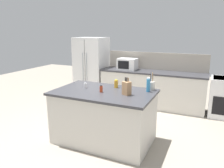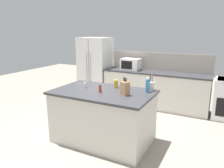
{
  "view_description": "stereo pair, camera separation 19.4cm",
  "coord_description": "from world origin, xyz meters",
  "px_view_note": "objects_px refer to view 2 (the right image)",
  "views": [
    {
      "loc": [
        1.65,
        -3.27,
        1.97
      ],
      "look_at": [
        0.0,
        0.35,
        0.99
      ],
      "focal_mm": 35.0,
      "sensor_mm": 36.0,
      "label": 1
    },
    {
      "loc": [
        1.83,
        -3.19,
        1.97
      ],
      "look_at": [
        0.0,
        0.35,
        0.99
      ],
      "focal_mm": 35.0,
      "sensor_mm": 36.0,
      "label": 2
    }
  ],
  "objects_px": {
    "spice_jar_paprika": "(100,89)",
    "salt_shaker": "(85,85)",
    "refrigerator": "(96,68)",
    "utensil_crock": "(151,86)",
    "knife_block": "(125,88)",
    "microwave": "(131,64)",
    "dish_soap_bottle": "(148,85)",
    "honey_jar": "(116,84)"
  },
  "relations": [
    {
      "from": "spice_jar_paprika",
      "to": "salt_shaker",
      "type": "relative_size",
      "value": 1.14
    },
    {
      "from": "refrigerator",
      "to": "utensil_crock",
      "type": "bearing_deg",
      "value": -38.9
    },
    {
      "from": "salt_shaker",
      "to": "refrigerator",
      "type": "bearing_deg",
      "value": 117.21
    },
    {
      "from": "spice_jar_paprika",
      "to": "knife_block",
      "type": "bearing_deg",
      "value": 4.53
    },
    {
      "from": "microwave",
      "to": "spice_jar_paprika",
      "type": "height_order",
      "value": "microwave"
    },
    {
      "from": "salt_shaker",
      "to": "dish_soap_bottle",
      "type": "bearing_deg",
      "value": 11.64
    },
    {
      "from": "microwave",
      "to": "honey_jar",
      "type": "height_order",
      "value": "microwave"
    },
    {
      "from": "refrigerator",
      "to": "knife_block",
      "type": "bearing_deg",
      "value": -49.24
    },
    {
      "from": "utensil_crock",
      "to": "dish_soap_bottle",
      "type": "bearing_deg",
      "value": -98.48
    },
    {
      "from": "knife_block",
      "to": "utensil_crock",
      "type": "height_order",
      "value": "utensil_crock"
    },
    {
      "from": "refrigerator",
      "to": "honey_jar",
      "type": "xyz_separation_m",
      "value": [
        1.63,
        -1.94,
        0.12
      ]
    },
    {
      "from": "spice_jar_paprika",
      "to": "honey_jar",
      "type": "distance_m",
      "value": 0.4
    },
    {
      "from": "utensil_crock",
      "to": "honey_jar",
      "type": "distance_m",
      "value": 0.64
    },
    {
      "from": "knife_block",
      "to": "refrigerator",
      "type": "bearing_deg",
      "value": 158.02
    },
    {
      "from": "microwave",
      "to": "honey_jar",
      "type": "distance_m",
      "value": 1.95
    },
    {
      "from": "spice_jar_paprika",
      "to": "dish_soap_bottle",
      "type": "bearing_deg",
      "value": 26.25
    },
    {
      "from": "dish_soap_bottle",
      "to": "spice_jar_paprika",
      "type": "bearing_deg",
      "value": -153.75
    },
    {
      "from": "microwave",
      "to": "salt_shaker",
      "type": "bearing_deg",
      "value": -90.49
    },
    {
      "from": "microwave",
      "to": "knife_block",
      "type": "height_order",
      "value": "microwave"
    },
    {
      "from": "knife_block",
      "to": "salt_shaker",
      "type": "height_order",
      "value": "knife_block"
    },
    {
      "from": "salt_shaker",
      "to": "honey_jar",
      "type": "height_order",
      "value": "honey_jar"
    },
    {
      "from": "utensil_crock",
      "to": "spice_jar_paprika",
      "type": "bearing_deg",
      "value": -146.52
    },
    {
      "from": "knife_block",
      "to": "utensil_crock",
      "type": "bearing_deg",
      "value": 84.51
    },
    {
      "from": "spice_jar_paprika",
      "to": "salt_shaker",
      "type": "height_order",
      "value": "spice_jar_paprika"
    },
    {
      "from": "utensil_crock",
      "to": "honey_jar",
      "type": "bearing_deg",
      "value": -170.15
    },
    {
      "from": "microwave",
      "to": "salt_shaker",
      "type": "relative_size",
      "value": 4.66
    },
    {
      "from": "honey_jar",
      "to": "microwave",
      "type": "bearing_deg",
      "value": 104.43
    },
    {
      "from": "knife_block",
      "to": "salt_shaker",
      "type": "bearing_deg",
      "value": -159.0
    },
    {
      "from": "refrigerator",
      "to": "spice_jar_paprika",
      "type": "distance_m",
      "value": 2.77
    },
    {
      "from": "honey_jar",
      "to": "utensil_crock",
      "type": "bearing_deg",
      "value": 9.85
    },
    {
      "from": "dish_soap_bottle",
      "to": "honey_jar",
      "type": "distance_m",
      "value": 0.62
    },
    {
      "from": "dish_soap_bottle",
      "to": "honey_jar",
      "type": "bearing_deg",
      "value": 177.61
    },
    {
      "from": "microwave",
      "to": "utensil_crock",
      "type": "bearing_deg",
      "value": -57.8
    },
    {
      "from": "refrigerator",
      "to": "dish_soap_bottle",
      "type": "relative_size",
      "value": 7.01
    },
    {
      "from": "spice_jar_paprika",
      "to": "honey_jar",
      "type": "bearing_deg",
      "value": 73.56
    },
    {
      "from": "dish_soap_bottle",
      "to": "honey_jar",
      "type": "xyz_separation_m",
      "value": [
        -0.61,
        0.03,
        -0.05
      ]
    },
    {
      "from": "refrigerator",
      "to": "spice_jar_paprika",
      "type": "bearing_deg",
      "value": -56.82
    },
    {
      "from": "utensil_crock",
      "to": "spice_jar_paprika",
      "type": "xyz_separation_m",
      "value": [
        -0.75,
        -0.49,
        -0.03
      ]
    },
    {
      "from": "refrigerator",
      "to": "salt_shaker",
      "type": "distance_m",
      "value": 2.47
    },
    {
      "from": "microwave",
      "to": "refrigerator",
      "type": "bearing_deg",
      "value": 177.43
    },
    {
      "from": "refrigerator",
      "to": "utensil_crock",
      "type": "relative_size",
      "value": 5.54
    },
    {
      "from": "microwave",
      "to": "spice_jar_paprika",
      "type": "relative_size",
      "value": 4.09
    }
  ]
}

